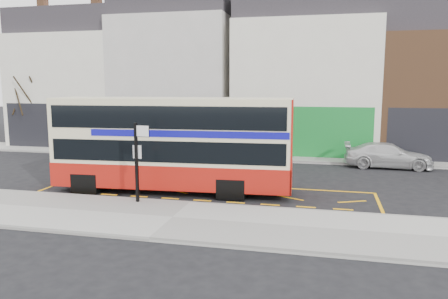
% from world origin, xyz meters
% --- Properties ---
extents(ground, '(120.00, 120.00, 0.00)m').
position_xyz_m(ground, '(0.00, 0.00, 0.00)').
color(ground, black).
rests_on(ground, ground).
extents(pavement, '(40.00, 4.00, 0.15)m').
position_xyz_m(pavement, '(0.00, -2.30, 0.07)').
color(pavement, '#A7A59E').
rests_on(pavement, ground).
extents(kerb, '(40.00, 0.15, 0.15)m').
position_xyz_m(kerb, '(0.00, -0.38, 0.07)').
color(kerb, gray).
rests_on(kerb, ground).
extents(far_pavement, '(50.00, 3.00, 0.15)m').
position_xyz_m(far_pavement, '(0.00, 11.00, 0.07)').
color(far_pavement, '#A7A59E').
rests_on(far_pavement, ground).
extents(road_markings, '(14.00, 3.40, 0.01)m').
position_xyz_m(road_markings, '(0.00, 1.60, 0.01)').
color(road_markings, '#FFB10D').
rests_on(road_markings, ground).
extents(terrace_far_left, '(8.00, 8.01, 10.80)m').
position_xyz_m(terrace_far_left, '(-13.50, 14.99, 4.82)').
color(terrace_far_left, white).
rests_on(terrace_far_left, ground).
extents(terrace_left, '(8.00, 8.01, 11.80)m').
position_xyz_m(terrace_left, '(-5.50, 14.99, 5.32)').
color(terrace_left, beige).
rests_on(terrace_left, ground).
extents(terrace_green_shop, '(9.00, 8.01, 11.30)m').
position_xyz_m(terrace_green_shop, '(3.50, 14.99, 5.07)').
color(terrace_green_shop, white).
rests_on(terrace_green_shop, ground).
extents(double_decker_bus, '(10.11, 2.93, 3.99)m').
position_xyz_m(double_decker_bus, '(-1.31, 1.53, 2.10)').
color(double_decker_bus, beige).
rests_on(double_decker_bus, ground).
extents(bus_stop_post, '(0.74, 0.17, 2.99)m').
position_xyz_m(bus_stop_post, '(-1.88, -0.80, 1.95)').
color(bus_stop_post, black).
rests_on(bus_stop_post, pavement).
extents(car_silver, '(4.63, 2.32, 1.52)m').
position_xyz_m(car_silver, '(-9.27, 9.32, 0.76)').
color(car_silver, '#A3A2A7').
rests_on(car_silver, ground).
extents(car_grey, '(4.62, 2.20, 1.46)m').
position_xyz_m(car_grey, '(-3.43, 9.76, 0.73)').
color(car_grey, '#404248').
rests_on(car_grey, ground).
extents(car_white, '(4.68, 1.98, 1.35)m').
position_xyz_m(car_white, '(8.27, 9.33, 0.67)').
color(car_white, silver).
rests_on(car_white, ground).
extents(street_tree_left, '(3.01, 3.01, 6.50)m').
position_xyz_m(street_tree_left, '(-15.80, 11.55, 4.43)').
color(street_tree_left, black).
rests_on(street_tree_left, ground).
extents(street_tree_right, '(2.08, 2.08, 4.50)m').
position_xyz_m(street_tree_right, '(4.33, 12.42, 3.06)').
color(street_tree_right, black).
rests_on(street_tree_right, ground).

